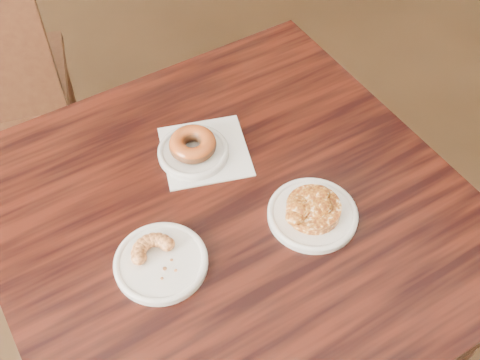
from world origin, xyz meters
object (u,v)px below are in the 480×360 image
glazed_donut (193,144)px  cruller_fragment (160,257)px  apple_fritter (314,207)px  chair_far (1,84)px  cafe_table (233,303)px

glazed_donut → cruller_fragment: 0.26m
glazed_donut → apple_fritter: glazed_donut is taller
chair_far → glazed_donut: (0.25, -0.80, 0.33)m
chair_far → cruller_fragment: (0.08, -1.00, 0.32)m
glazed_donut → cruller_fragment: size_ratio=1.03×
cafe_table → apple_fritter: size_ratio=6.17×
glazed_donut → cruller_fragment: bearing=-130.8°
cafe_table → apple_fritter: 0.43m
cruller_fragment → chair_far: bearing=94.7°
cafe_table → chair_far: bearing=104.1°
chair_far → apple_fritter: size_ratio=6.32×
cafe_table → glazed_donut: (0.00, 0.16, 0.41)m
chair_far → cafe_table: bearing=121.8°
chair_far → apple_fritter: 1.17m
chair_far → glazed_donut: bearing=124.9°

